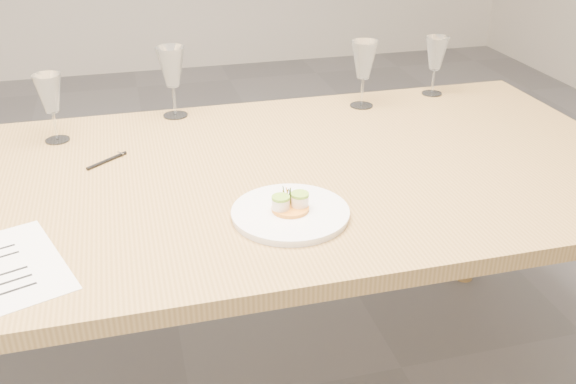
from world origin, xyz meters
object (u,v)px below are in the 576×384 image
object	(u,v)px
dining_table	(173,205)
dinner_plate	(291,212)
wine_glass_2	(364,61)
wine_glass_3	(436,55)
ballpoint_pen	(107,160)
wine_glass_0	(50,95)
wine_glass_1	(171,68)

from	to	relation	value
dining_table	dinner_plate	bearing A→B (deg)	-46.14
wine_glass_2	wine_glass_3	world-z (taller)	wine_glass_2
ballpoint_pen	wine_glass_3	xyz separation A→B (m)	(1.04, 0.28, 0.13)
dining_table	wine_glass_0	bearing A→B (deg)	130.19
wine_glass_3	wine_glass_2	bearing A→B (deg)	-169.28
wine_glass_0	wine_glass_1	xyz separation A→B (m)	(0.33, 0.11, 0.02)
wine_glass_2	wine_glass_0	bearing A→B (deg)	-176.84
ballpoint_pen	wine_glass_3	world-z (taller)	wine_glass_3
wine_glass_0	wine_glass_2	bearing A→B (deg)	3.16
dinner_plate	wine_glass_3	world-z (taller)	wine_glass_3
ballpoint_pen	dinner_plate	bearing A→B (deg)	-84.94
wine_glass_2	dinner_plate	bearing A→B (deg)	-122.52
wine_glass_3	dining_table	bearing A→B (deg)	-154.50
wine_glass_3	wine_glass_1	bearing A→B (deg)	179.27
ballpoint_pen	wine_glass_0	size ratio (longest dim) A/B	0.55
dinner_plate	wine_glass_2	distance (m)	0.75
dinner_plate	wine_glass_2	xyz separation A→B (m)	(0.40, 0.62, 0.13)
dining_table	wine_glass_2	world-z (taller)	wine_glass_2
wine_glass_3	wine_glass_0	bearing A→B (deg)	-175.11
dinner_plate	wine_glass_1	bearing A→B (deg)	104.56
dining_table	wine_glass_3	xyz separation A→B (m)	(0.90, 0.43, 0.20)
wine_glass_1	ballpoint_pen	bearing A→B (deg)	-125.03
wine_glass_2	wine_glass_3	size ratio (longest dim) A/B	1.08
dinner_plate	wine_glass_1	xyz separation A→B (m)	(-0.18, 0.68, 0.14)
ballpoint_pen	wine_glass_3	size ratio (longest dim) A/B	0.54
dining_table	wine_glass_2	bearing A→B (deg)	30.89
wine_glass_1	wine_glass_3	size ratio (longest dim) A/B	1.11
wine_glass_1	wine_glass_3	xyz separation A→B (m)	(0.84, -0.01, -0.02)
wine_glass_0	wine_glass_2	distance (m)	0.91
wine_glass_1	dining_table	bearing A→B (deg)	-97.46
dining_table	wine_glass_0	size ratio (longest dim) A/B	12.81
dining_table	wine_glass_1	world-z (taller)	wine_glass_1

